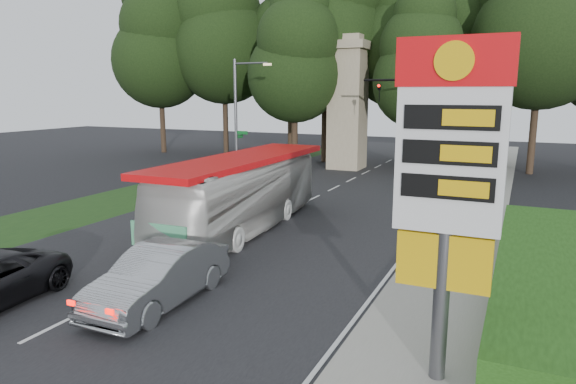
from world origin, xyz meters
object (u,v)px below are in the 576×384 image
at_px(gas_station_pylon, 449,168).
at_px(streetlight_signs, 239,114).
at_px(sedan_silver, 159,276).
at_px(traffic_signal_mast, 439,112).
at_px(monument, 348,102).
at_px(transit_bus, 242,194).

bearing_deg(gas_station_pylon, streetlight_signs, 128.96).
bearing_deg(streetlight_signs, gas_station_pylon, -51.04).
relative_size(gas_station_pylon, sedan_silver, 1.39).
bearing_deg(streetlight_signs, traffic_signal_mast, 8.92).
relative_size(streetlight_signs, sedan_silver, 1.62).
bearing_deg(traffic_signal_mast, sedan_silver, -101.17).
distance_m(gas_station_pylon, monument, 30.17).
bearing_deg(sedan_silver, streetlight_signs, 112.24).
xyz_separation_m(monument, sedan_silver, (3.50, -27.17, -4.29)).
relative_size(gas_station_pylon, streetlight_signs, 0.86).
bearing_deg(sedan_silver, transit_bus, 101.57).
xyz_separation_m(monument, transit_bus, (1.64, -19.25, -3.52)).
height_order(traffic_signal_mast, sedan_silver, traffic_signal_mast).
bearing_deg(traffic_signal_mast, monument, 142.00).
relative_size(monument, sedan_silver, 2.03).
height_order(streetlight_signs, transit_bus, streetlight_signs).
height_order(traffic_signal_mast, monument, monument).
distance_m(transit_bus, sedan_silver, 8.17).
relative_size(traffic_signal_mast, streetlight_signs, 0.90).
bearing_deg(streetlight_signs, transit_bus, -59.51).
relative_size(gas_station_pylon, monument, 0.68).
xyz_separation_m(gas_station_pylon, monument, (-11.20, 28.01, 0.66)).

